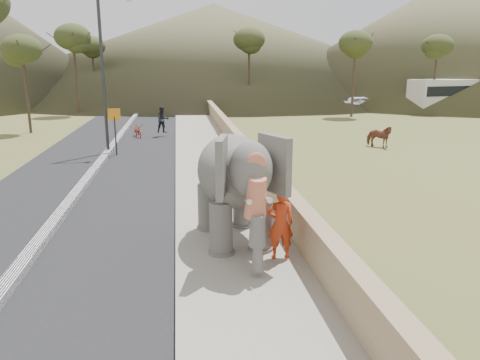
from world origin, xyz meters
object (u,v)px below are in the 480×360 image
object	(u,v)px
cow	(379,136)
elephant_and_man	(234,186)
lamppost	(108,58)
motorcyclist	(151,125)

from	to	relation	value
cow	elephant_and_man	bearing A→B (deg)	-174.53
lamppost	elephant_and_man	size ratio (longest dim) A/B	1.92
cow	motorcyclist	xyz separation A→B (m)	(-12.85, 5.50, 0.17)
cow	lamppost	bearing A→B (deg)	131.55
lamppost	motorcyclist	bearing A→B (deg)	72.88
lamppost	cow	xyz separation A→B (m)	(14.52, -0.09, -4.25)
lamppost	cow	world-z (taller)	lamppost
lamppost	cow	distance (m)	15.13
lamppost	motorcyclist	distance (m)	6.98
elephant_and_man	motorcyclist	xyz separation A→B (m)	(-3.04, 18.79, -0.79)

